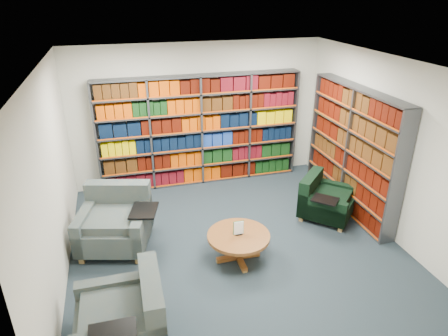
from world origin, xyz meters
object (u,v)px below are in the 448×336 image
object	(u,v)px
chair_teal_left	(116,222)
chair_green_right	(323,201)
chair_teal_front	(128,319)
coffee_table	(238,240)

from	to	relation	value
chair_teal_left	chair_green_right	distance (m)	3.51
chair_teal_front	coffee_table	distance (m)	2.01
chair_teal_left	coffee_table	bearing A→B (deg)	-28.45
coffee_table	chair_teal_left	bearing A→B (deg)	151.55
chair_teal_front	coffee_table	size ratio (longest dim) A/B	1.22
chair_green_right	chair_teal_left	bearing A→B (deg)	177.75
coffee_table	chair_green_right	bearing A→B (deg)	23.63
chair_green_right	chair_teal_front	bearing A→B (deg)	-150.72
chair_green_right	coffee_table	xyz separation A→B (m)	(-1.80, -0.79, 0.04)
chair_teal_left	chair_teal_front	size ratio (longest dim) A/B	1.18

